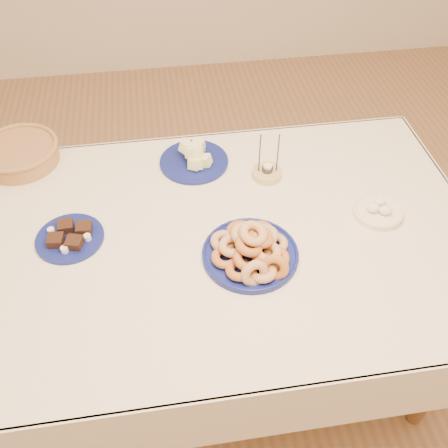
{
  "coord_description": "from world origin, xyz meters",
  "views": [
    {
      "loc": [
        -0.16,
        -1.09,
        1.94
      ],
      "look_at": [
        0.0,
        -0.05,
        0.85
      ],
      "focal_mm": 40.0,
      "sensor_mm": 36.0,
      "label": 1
    }
  ],
  "objects_px": {
    "brownie_plate": "(70,237)",
    "candle_holder": "(267,172)",
    "dining_table": "(222,255)",
    "egg_bowl": "(378,211)",
    "wicker_basket": "(19,153)",
    "donut_platter": "(251,250)",
    "melon_plate": "(195,158)"
  },
  "relations": [
    {
      "from": "dining_table",
      "to": "wicker_basket",
      "type": "bearing_deg",
      "value": 145.02
    },
    {
      "from": "candle_holder",
      "to": "donut_platter",
      "type": "bearing_deg",
      "value": -109.27
    },
    {
      "from": "brownie_plate",
      "to": "candle_holder",
      "type": "xyz_separation_m",
      "value": [
        0.69,
        0.21,
        0.01
      ]
    },
    {
      "from": "donut_platter",
      "to": "candle_holder",
      "type": "bearing_deg",
      "value": 70.73
    },
    {
      "from": "brownie_plate",
      "to": "candle_holder",
      "type": "relative_size",
      "value": 1.36
    },
    {
      "from": "melon_plate",
      "to": "candle_holder",
      "type": "xyz_separation_m",
      "value": [
        0.25,
        -0.12,
        -0.01
      ]
    },
    {
      "from": "dining_table",
      "to": "wicker_basket",
      "type": "relative_size",
      "value": 5.27
    },
    {
      "from": "brownie_plate",
      "to": "wicker_basket",
      "type": "distance_m",
      "value": 0.48
    },
    {
      "from": "melon_plate",
      "to": "wicker_basket",
      "type": "distance_m",
      "value": 0.65
    },
    {
      "from": "melon_plate",
      "to": "dining_table",
      "type": "bearing_deg",
      "value": -83.19
    },
    {
      "from": "donut_platter",
      "to": "wicker_basket",
      "type": "distance_m",
      "value": 0.97
    },
    {
      "from": "wicker_basket",
      "to": "egg_bowl",
      "type": "distance_m",
      "value": 1.31
    },
    {
      "from": "wicker_basket",
      "to": "donut_platter",
      "type": "bearing_deg",
      "value": -37.81
    },
    {
      "from": "brownie_plate",
      "to": "egg_bowl",
      "type": "bearing_deg",
      "value": -2.24
    },
    {
      "from": "melon_plate",
      "to": "brownie_plate",
      "type": "distance_m",
      "value": 0.55
    },
    {
      "from": "dining_table",
      "to": "candle_holder",
      "type": "bearing_deg",
      "value": 51.75
    },
    {
      "from": "melon_plate",
      "to": "candle_holder",
      "type": "height_order",
      "value": "candle_holder"
    },
    {
      "from": "wicker_basket",
      "to": "egg_bowl",
      "type": "relative_size",
      "value": 1.61
    },
    {
      "from": "dining_table",
      "to": "egg_bowl",
      "type": "bearing_deg",
      "value": 1.2
    },
    {
      "from": "egg_bowl",
      "to": "melon_plate",
      "type": "bearing_deg",
      "value": 147.66
    },
    {
      "from": "dining_table",
      "to": "candle_holder",
      "type": "xyz_separation_m",
      "value": [
        0.21,
        0.26,
        0.12
      ]
    },
    {
      "from": "melon_plate",
      "to": "wicker_basket",
      "type": "height_order",
      "value": "melon_plate"
    },
    {
      "from": "dining_table",
      "to": "wicker_basket",
      "type": "xyz_separation_m",
      "value": [
        -0.69,
        0.48,
        0.15
      ]
    },
    {
      "from": "egg_bowl",
      "to": "donut_platter",
      "type": "bearing_deg",
      "value": -164.97
    },
    {
      "from": "dining_table",
      "to": "melon_plate",
      "type": "distance_m",
      "value": 0.4
    },
    {
      "from": "wicker_basket",
      "to": "candle_holder",
      "type": "distance_m",
      "value": 0.92
    },
    {
      "from": "melon_plate",
      "to": "egg_bowl",
      "type": "xyz_separation_m",
      "value": [
        0.58,
        -0.37,
        -0.01
      ]
    },
    {
      "from": "donut_platter",
      "to": "candle_holder",
      "type": "height_order",
      "value": "candle_holder"
    },
    {
      "from": "egg_bowl",
      "to": "candle_holder",
      "type": "bearing_deg",
      "value": 142.49
    },
    {
      "from": "candle_holder",
      "to": "melon_plate",
      "type": "bearing_deg",
      "value": 155.37
    },
    {
      "from": "dining_table",
      "to": "melon_plate",
      "type": "height_order",
      "value": "melon_plate"
    },
    {
      "from": "wicker_basket",
      "to": "melon_plate",
      "type": "bearing_deg",
      "value": -9.29
    }
  ]
}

